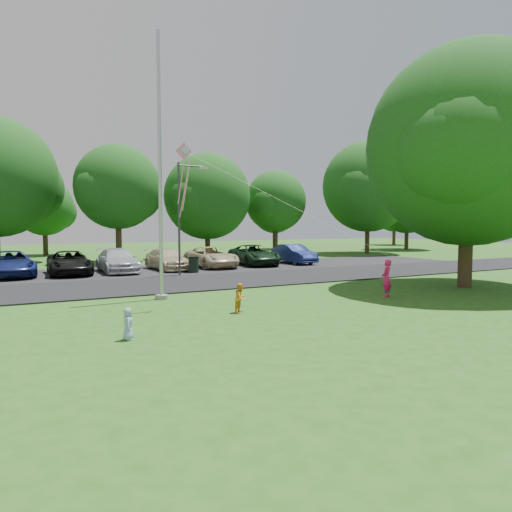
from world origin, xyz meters
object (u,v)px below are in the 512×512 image
flagpole (160,190)px  child_blue (128,324)px  big_tree (469,150)px  kite (192,168)px  street_lamp (183,208)px  trash_can (194,265)px  child_yellow (241,298)px  woman (387,278)px

flagpole → child_blue: size_ratio=12.39×
big_tree → kite: (-12.56, 1.04, -1.37)m
flagpole → big_tree: bearing=-14.1°
street_lamp → big_tree: big_tree is taller
trash_can → child_yellow: size_ratio=1.03×
street_lamp → big_tree: (9.71, -10.41, 2.40)m
street_lamp → child_yellow: 11.57m
kite → woman: bearing=-11.1°
kite → flagpole: bearing=101.4°
child_yellow → child_blue: bearing=168.8°
child_yellow → street_lamp: bearing=44.4°
trash_can → street_lamp: bearing=-135.5°
child_blue → trash_can: bearing=-15.7°
flagpole → big_tree: big_tree is taller
flagpole → woman: bearing=-24.6°
street_lamp → child_blue: size_ratio=7.70×
trash_can → child_blue: 15.23m
woman → child_blue: size_ratio=1.82×
flagpole → child_yellow: bearing=-68.5°
street_lamp → kite: street_lamp is taller
kite → street_lamp: bearing=72.6°
street_lamp → kite: 9.84m
big_tree → child_yellow: bearing=-177.3°
street_lamp → child_yellow: street_lamp is taller
child_blue → big_tree: bearing=-70.9°
big_tree → woman: (-5.07, -0.37, -5.40)m
big_tree → woman: size_ratio=7.36×
big_tree → child_blue: big_tree is taller
child_yellow → kite: 4.68m
flagpole → trash_can: flagpole is taller
child_yellow → kite: size_ratio=0.12×
street_lamp → woman: (4.65, -10.77, -3.00)m
trash_can → big_tree: big_tree is taller
child_yellow → child_blue: child_yellow is taller
child_yellow → woman: bearing=-34.7°
flagpole → child_yellow: 5.52m
flagpole → child_yellow: size_ratio=10.39×
child_blue → woman: bearing=-68.7°
street_lamp → child_blue: (-5.80, -12.81, -3.33)m
street_lamp → child_blue: 14.45m
big_tree → kite: size_ratio=1.35×
trash_can → kite: size_ratio=0.12×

